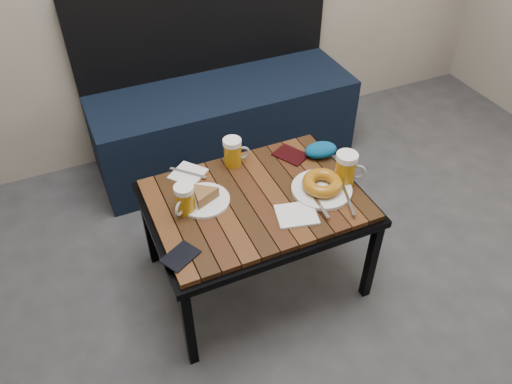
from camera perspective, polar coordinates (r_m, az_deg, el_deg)
name	(u,v)px	position (r m, az deg, el deg)	size (l,w,h in m)	color
bench	(222,114)	(2.79, -3.90, 8.85)	(1.40, 0.50, 0.95)	black
cafe_table	(256,206)	(1.96, 0.00, -1.58)	(0.84, 0.62, 0.47)	black
beer_mug_left	(185,199)	(1.85, -8.15, -0.83)	(0.11, 0.10, 0.12)	#AC750D
beer_mug_centre	(233,152)	(2.06, -2.64, 4.61)	(0.12, 0.08, 0.12)	#AC750D
beer_mug_right	(346,168)	(1.99, 10.28, 2.67)	(0.13, 0.11, 0.14)	#AC750D
plate_pie	(204,197)	(1.91, -6.00, -0.61)	(0.20, 0.20, 0.06)	white
plate_bagel	(322,186)	(1.96, 7.57, 0.71)	(0.24, 0.31, 0.07)	white
napkin_left	(188,174)	(2.05, -7.76, 2.07)	(0.17, 0.17, 0.01)	white
napkin_right	(296,215)	(1.86, 4.65, -2.60)	(0.17, 0.16, 0.01)	white
passport_navy	(180,256)	(1.74, -8.63, -7.27)	(0.09, 0.12, 0.01)	black
passport_burgundy	(291,155)	(2.14, 3.99, 4.25)	(0.10, 0.14, 0.01)	black
knit_pouch	(321,150)	(2.14, 7.40, 4.79)	(0.14, 0.09, 0.06)	navy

